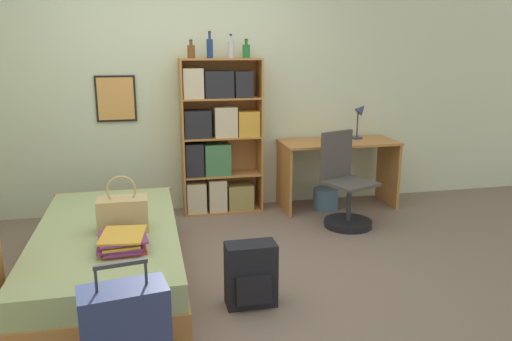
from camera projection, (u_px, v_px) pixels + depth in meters
ground_plane at (204, 273)px, 3.89m from camera, size 14.00×14.00×0.00m
wall_back at (182, 88)px, 5.19m from camera, size 10.00×0.09×2.60m
bed at (109, 255)px, 3.71m from camera, size 1.04×2.07×0.42m
handbag at (123, 213)px, 3.58m from camera, size 0.35×0.20×0.41m
book_stack_on_bed at (122, 241)px, 3.27m from camera, size 0.33×0.37×0.10m
bookcase at (218, 140)px, 5.19m from camera, size 0.83×0.29×1.61m
bottle_green at (191, 51)px, 4.90m from camera, size 0.08×0.08×0.18m
bottle_brown at (210, 48)px, 4.96m from camera, size 0.06×0.06×0.26m
bottle_clear at (231, 49)px, 5.01m from camera, size 0.06×0.06×0.24m
bottle_blue at (246, 51)px, 5.06m from camera, size 0.08×0.08×0.19m
desk at (338, 161)px, 5.41m from camera, size 1.25×0.56×0.73m
desk_lamp at (360, 115)px, 5.44m from camera, size 0.17×0.13×0.40m
desk_chair at (345, 196)px, 4.88m from camera, size 0.56×0.56×0.92m
backpack at (251, 275)px, 3.37m from camera, size 0.34×0.21×0.44m
waste_bin at (326, 199)px, 5.42m from camera, size 0.27×0.27×0.23m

